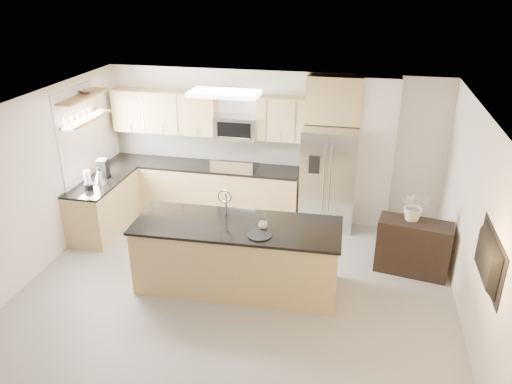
% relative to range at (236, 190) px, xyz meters
% --- Properties ---
extents(floor, '(6.50, 6.50, 0.00)m').
position_rel_range_xyz_m(floor, '(0.60, -2.92, -0.47)').
color(floor, gray).
rests_on(floor, ground).
extents(ceiling, '(6.00, 6.50, 0.02)m').
position_rel_range_xyz_m(ceiling, '(0.60, -2.92, 2.13)').
color(ceiling, silver).
rests_on(ceiling, wall_back).
extents(wall_back, '(6.00, 0.02, 2.60)m').
position_rel_range_xyz_m(wall_back, '(0.60, 0.33, 0.83)').
color(wall_back, silver).
rests_on(wall_back, floor).
extents(wall_left, '(0.02, 6.50, 2.60)m').
position_rel_range_xyz_m(wall_left, '(-2.40, -2.92, 0.83)').
color(wall_left, silver).
rests_on(wall_left, floor).
extents(wall_right, '(0.02, 6.50, 2.60)m').
position_rel_range_xyz_m(wall_right, '(3.60, -2.92, 0.83)').
color(wall_right, silver).
rests_on(wall_right, floor).
extents(back_counter, '(3.55, 0.66, 1.44)m').
position_rel_range_xyz_m(back_counter, '(-0.63, 0.01, -0.00)').
color(back_counter, tan).
rests_on(back_counter, floor).
extents(left_counter, '(0.66, 1.50, 0.92)m').
position_rel_range_xyz_m(left_counter, '(-2.07, -1.07, -0.01)').
color(left_counter, tan).
rests_on(left_counter, floor).
extents(range, '(0.76, 0.64, 1.14)m').
position_rel_range_xyz_m(range, '(0.00, 0.00, 0.00)').
color(range, black).
rests_on(range, floor).
extents(upper_cabinets, '(3.50, 0.33, 0.75)m').
position_rel_range_xyz_m(upper_cabinets, '(-0.70, 0.16, 1.35)').
color(upper_cabinets, tan).
rests_on(upper_cabinets, wall_back).
extents(microwave, '(0.76, 0.40, 0.40)m').
position_rel_range_xyz_m(microwave, '(0.00, 0.12, 1.16)').
color(microwave, '#B3B4B6').
rests_on(microwave, upper_cabinets).
extents(refrigerator, '(0.92, 0.78, 1.78)m').
position_rel_range_xyz_m(refrigerator, '(1.66, -0.05, 0.42)').
color(refrigerator, '#B3B4B6').
rests_on(refrigerator, floor).
extents(partition_column, '(0.60, 0.30, 2.60)m').
position_rel_range_xyz_m(partition_column, '(2.42, 0.18, 0.83)').
color(partition_column, silver).
rests_on(partition_column, floor).
extents(window, '(0.04, 1.15, 1.65)m').
position_rel_range_xyz_m(window, '(-2.38, -1.07, 1.18)').
color(window, white).
rests_on(window, wall_left).
extents(shelf_lower, '(0.30, 1.20, 0.04)m').
position_rel_range_xyz_m(shelf_lower, '(-2.25, -0.97, 1.48)').
color(shelf_lower, olive).
rests_on(shelf_lower, wall_left).
extents(shelf_upper, '(0.30, 1.20, 0.04)m').
position_rel_range_xyz_m(shelf_upper, '(-2.25, -0.97, 1.85)').
color(shelf_upper, olive).
rests_on(shelf_upper, wall_left).
extents(ceiling_fixture, '(1.00, 0.50, 0.06)m').
position_rel_range_xyz_m(ceiling_fixture, '(0.20, -1.32, 2.09)').
color(ceiling_fixture, white).
rests_on(ceiling_fixture, ceiling).
extents(island, '(2.88, 1.11, 1.41)m').
position_rel_range_xyz_m(island, '(0.59, -2.24, 0.02)').
color(island, tan).
rests_on(island, floor).
extents(credenza, '(1.10, 0.61, 0.83)m').
position_rel_range_xyz_m(credenza, '(3.04, -1.34, -0.06)').
color(credenza, black).
rests_on(credenza, floor).
extents(cup, '(0.15, 0.15, 0.09)m').
position_rel_range_xyz_m(cup, '(0.96, -2.28, 0.56)').
color(cup, silver).
rests_on(cup, island).
extents(platter, '(0.43, 0.43, 0.02)m').
position_rel_range_xyz_m(platter, '(0.95, -2.48, 0.52)').
color(platter, black).
rests_on(platter, island).
extents(blender, '(0.14, 0.14, 0.33)m').
position_rel_range_xyz_m(blender, '(-2.07, -1.44, 0.59)').
color(blender, black).
rests_on(blender, left_counter).
extents(kettle, '(0.22, 0.22, 0.28)m').
position_rel_range_xyz_m(kettle, '(-2.02, -1.18, 0.57)').
color(kettle, '#B3B4B6').
rests_on(kettle, left_counter).
extents(coffee_maker, '(0.20, 0.23, 0.31)m').
position_rel_range_xyz_m(coffee_maker, '(-2.09, -0.90, 0.60)').
color(coffee_maker, black).
rests_on(coffee_maker, left_counter).
extents(bowl, '(0.39, 0.39, 0.08)m').
position_rel_range_xyz_m(bowl, '(-2.25, -0.80, 1.90)').
color(bowl, '#B3B4B6').
rests_on(bowl, shelf_upper).
extents(flower_vase, '(0.61, 0.53, 0.67)m').
position_rel_range_xyz_m(flower_vase, '(2.99, -1.27, 0.69)').
color(flower_vase, beige).
rests_on(flower_vase, credenza).
extents(television, '(0.14, 1.08, 0.62)m').
position_rel_range_xyz_m(television, '(3.51, -3.12, 0.88)').
color(television, black).
rests_on(television, wall_right).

